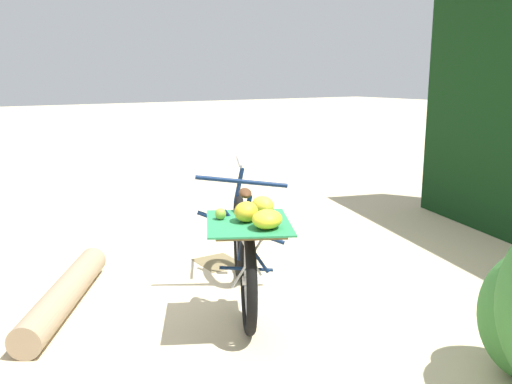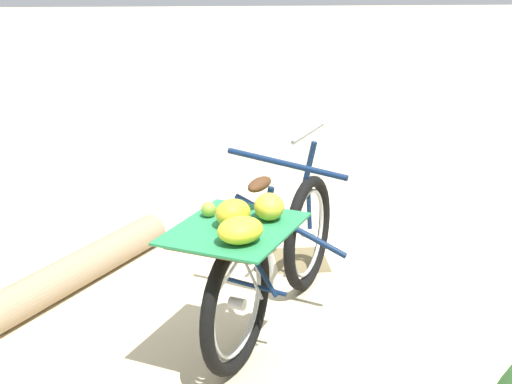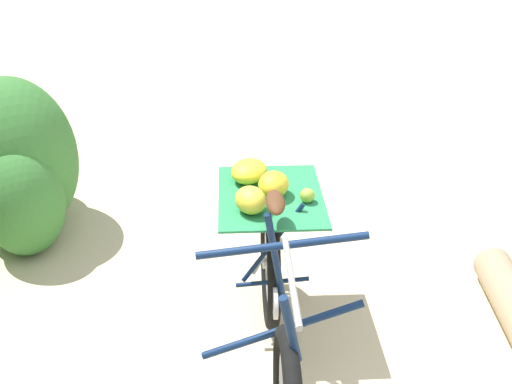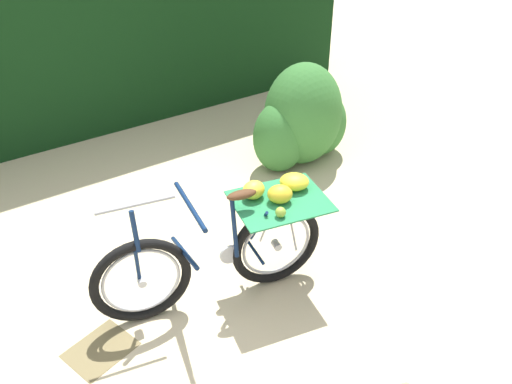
# 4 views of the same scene
# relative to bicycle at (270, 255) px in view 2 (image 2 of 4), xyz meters

# --- Properties ---
(ground_plane) EXTENTS (60.00, 60.00, 0.00)m
(ground_plane) POSITION_rel_bicycle_xyz_m (-0.39, 0.21, -0.47)
(ground_plane) COLOR beige
(bicycle) EXTENTS (1.71, 1.11, 1.03)m
(bicycle) POSITION_rel_bicycle_xyz_m (0.00, 0.00, 0.00)
(bicycle) COLOR black
(bicycle) RESTS_ON ground_plane
(fallen_log) EXTENTS (1.45, 1.03, 0.22)m
(fallen_log) POSITION_rel_bicycle_xyz_m (-0.71, -1.15, -0.36)
(fallen_log) COLOR #9E8466
(fallen_log) RESTS_ON ground_plane
(leaf_litter_patch) EXTENTS (0.44, 0.36, 0.01)m
(leaf_litter_patch) POSITION_rel_bicycle_xyz_m (-0.97, 0.32, -0.46)
(leaf_litter_patch) COLOR olive
(leaf_litter_patch) RESTS_ON ground_plane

